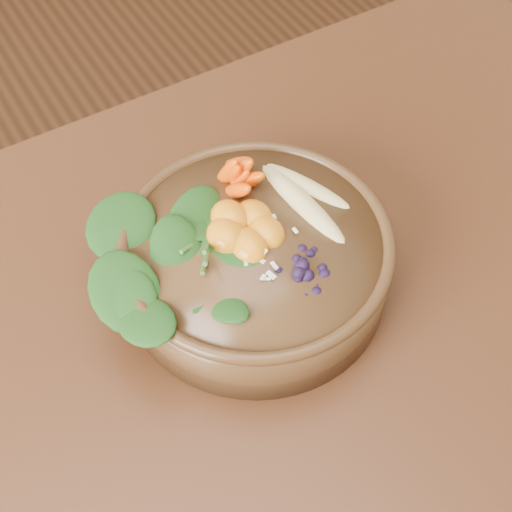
# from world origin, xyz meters

# --- Properties ---
(stoneware_bowl) EXTENTS (0.32, 0.32, 0.07)m
(stoneware_bowl) POSITION_xyz_m (0.25, 0.14, 0.78)
(stoneware_bowl) COLOR #50351E
(stoneware_bowl) RESTS_ON dining_table
(kale_heap) EXTENTS (0.20, 0.19, 0.04)m
(kale_heap) POSITION_xyz_m (0.20, 0.18, 0.84)
(kale_heap) COLOR #204F1A
(kale_heap) RESTS_ON stoneware_bowl
(carrot_cluster) EXTENTS (0.07, 0.07, 0.07)m
(carrot_cluster) POSITION_xyz_m (0.27, 0.22, 0.85)
(carrot_cluster) COLOR #FB4B00
(carrot_cluster) RESTS_ON stoneware_bowl
(banana_halves) EXTENTS (0.07, 0.15, 0.02)m
(banana_halves) POSITION_xyz_m (0.32, 0.16, 0.83)
(banana_halves) COLOR #E0CC84
(banana_halves) RESTS_ON stoneware_bowl
(mandarin_cluster) EXTENTS (0.09, 0.10, 0.03)m
(mandarin_cluster) POSITION_xyz_m (0.25, 0.15, 0.83)
(mandarin_cluster) COLOR orange
(mandarin_cluster) RESTS_ON stoneware_bowl
(blueberry_pile) EXTENTS (0.14, 0.12, 0.04)m
(blueberry_pile) POSITION_xyz_m (0.27, 0.09, 0.84)
(blueberry_pile) COLOR black
(blueberry_pile) RESTS_ON stoneware_bowl
(coconut_flakes) EXTENTS (0.10, 0.08, 0.01)m
(coconut_flakes) POSITION_xyz_m (0.25, 0.12, 0.82)
(coconut_flakes) COLOR white
(coconut_flakes) RESTS_ON stoneware_bowl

